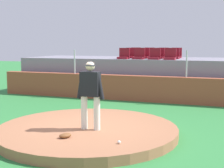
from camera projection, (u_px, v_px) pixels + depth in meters
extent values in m
plane|color=#307F3C|center=(88.00, 135.00, 8.45)|extent=(60.00, 60.00, 0.00)
cylinder|color=#A26747|center=(87.00, 131.00, 8.44)|extent=(4.71, 4.71, 0.23)
cylinder|color=silver|center=(84.00, 112.00, 8.15)|extent=(0.16, 0.16, 0.85)
cylinder|color=silver|center=(97.00, 113.00, 8.04)|extent=(0.16, 0.16, 0.85)
cube|color=black|center=(90.00, 84.00, 8.00)|extent=(0.49, 0.27, 0.61)
cylinder|color=black|center=(81.00, 85.00, 8.09)|extent=(0.23, 0.11, 0.70)
cylinder|color=black|center=(100.00, 86.00, 7.93)|extent=(0.24, 0.11, 0.70)
sphere|color=beige|center=(90.00, 66.00, 7.95)|extent=(0.24, 0.24, 0.24)
cone|color=black|center=(90.00, 63.00, 7.94)|extent=(0.28, 0.28, 0.13)
sphere|color=white|center=(119.00, 142.00, 6.95)|extent=(0.07, 0.07, 0.07)
ellipsoid|color=brown|center=(65.00, 136.00, 7.39)|extent=(0.33, 0.36, 0.11)
cube|color=#9A4931|center=(141.00, 88.00, 13.44)|extent=(13.17, 0.40, 1.06)
cylinder|color=silver|center=(75.00, 62.00, 14.34)|extent=(0.06, 0.06, 1.07)
cylinder|color=silver|center=(187.00, 64.00, 12.68)|extent=(0.06, 0.06, 1.07)
cube|color=gray|center=(153.00, 76.00, 15.54)|extent=(12.56, 3.51, 1.70)
cube|color=maroon|center=(123.00, 58.00, 14.56)|extent=(0.48, 0.44, 0.10)
cube|color=maroon|center=(124.00, 52.00, 14.69)|extent=(0.48, 0.08, 0.40)
cube|color=maroon|center=(139.00, 58.00, 14.34)|extent=(0.48, 0.44, 0.10)
cube|color=maroon|center=(140.00, 52.00, 14.48)|extent=(0.48, 0.08, 0.40)
cube|color=maroon|center=(154.00, 58.00, 14.09)|extent=(0.48, 0.44, 0.10)
cube|color=maroon|center=(155.00, 53.00, 14.23)|extent=(0.48, 0.08, 0.40)
cube|color=maroon|center=(170.00, 59.00, 13.84)|extent=(0.48, 0.44, 0.10)
cube|color=maroon|center=(171.00, 53.00, 13.98)|extent=(0.48, 0.08, 0.40)
cube|color=maroon|center=(130.00, 57.00, 15.40)|extent=(0.48, 0.44, 0.10)
cube|color=maroon|center=(131.00, 52.00, 15.54)|extent=(0.48, 0.08, 0.40)
cube|color=maroon|center=(143.00, 57.00, 15.16)|extent=(0.48, 0.44, 0.10)
cube|color=maroon|center=(144.00, 52.00, 15.30)|extent=(0.48, 0.08, 0.40)
cube|color=maroon|center=(158.00, 58.00, 14.94)|extent=(0.48, 0.44, 0.10)
cube|color=maroon|center=(159.00, 52.00, 15.08)|extent=(0.48, 0.08, 0.40)
cube|color=maroon|center=(174.00, 58.00, 14.69)|extent=(0.48, 0.44, 0.10)
cube|color=maroon|center=(175.00, 52.00, 14.83)|extent=(0.48, 0.08, 0.40)
cube|color=maroon|center=(135.00, 56.00, 16.24)|extent=(0.48, 0.44, 0.10)
cube|color=maroon|center=(136.00, 51.00, 16.38)|extent=(0.48, 0.08, 0.40)
cube|color=maroon|center=(149.00, 57.00, 16.03)|extent=(0.48, 0.44, 0.10)
cube|color=maroon|center=(150.00, 52.00, 16.16)|extent=(0.48, 0.08, 0.40)
cube|color=maroon|center=(163.00, 57.00, 15.78)|extent=(0.48, 0.44, 0.10)
cube|color=maroon|center=(164.00, 52.00, 15.92)|extent=(0.48, 0.08, 0.40)
cube|color=maroon|center=(176.00, 57.00, 15.55)|extent=(0.48, 0.44, 0.10)
cube|color=maroon|center=(177.00, 52.00, 15.68)|extent=(0.48, 0.08, 0.40)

